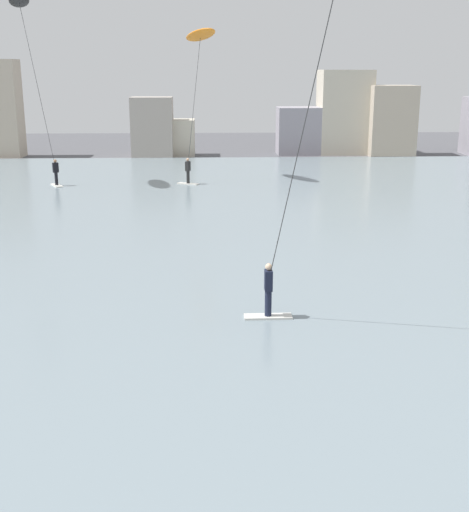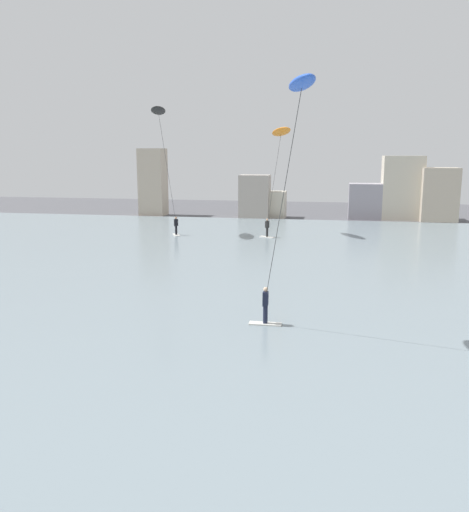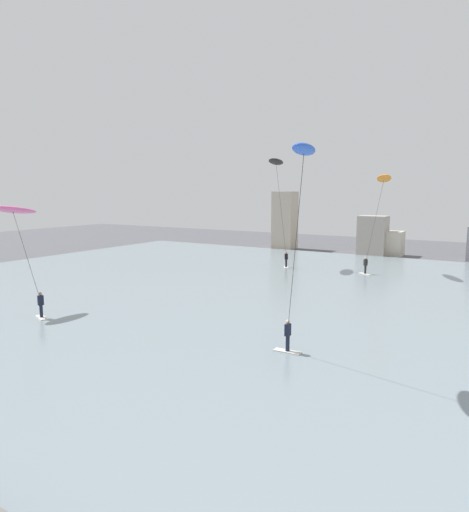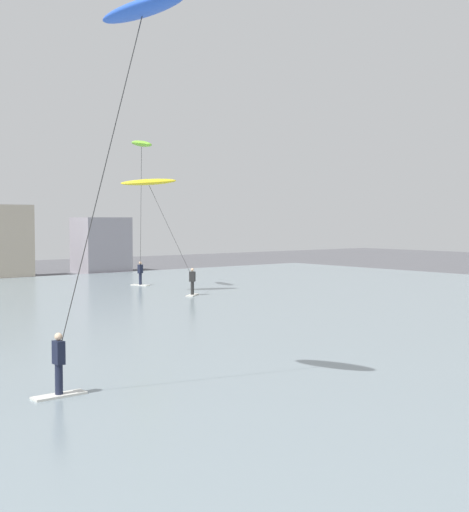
# 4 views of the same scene
# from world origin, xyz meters

# --- Properties ---
(water_bay) EXTENTS (84.00, 52.00, 0.10)m
(water_bay) POSITION_xyz_m (0.00, 30.71, 0.05)
(water_bay) COLOR gray
(water_bay) RESTS_ON ground
(far_shore_buildings) EXTENTS (44.87, 5.07, 7.90)m
(far_shore_buildings) POSITION_xyz_m (3.27, 58.94, 2.88)
(far_shore_buildings) COLOR #B7A893
(far_shore_buildings) RESTS_ON ground
(kitesurfer_orange) EXTENTS (2.91, 4.62, 9.64)m
(kitesurfer_orange) POSITION_xyz_m (-4.55, 45.31, 8.62)
(kitesurfer_orange) COLOR silver
(kitesurfer_orange) RESTS_ON water_bay
(kitesurfer_blue) EXTENTS (2.89, 3.46, 9.97)m
(kitesurfer_blue) POSITION_xyz_m (-1.08, 17.91, 8.61)
(kitesurfer_blue) COLOR silver
(kitesurfer_blue) RESTS_ON water_bay
(kitesurfer_black) EXTENTS (2.93, 3.77, 11.34)m
(kitesurfer_black) POSITION_xyz_m (-14.93, 43.46, 10.20)
(kitesurfer_black) COLOR silver
(kitesurfer_black) RESTS_ON water_bay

